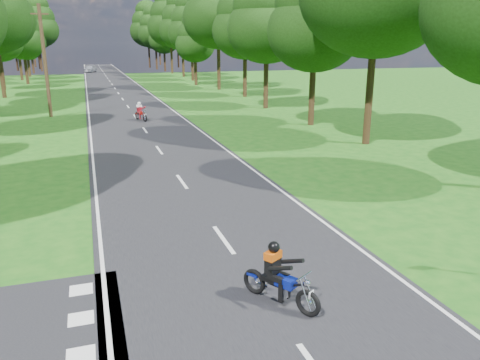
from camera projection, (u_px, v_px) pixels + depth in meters
name	position (u px, v px, depth m)	size (l,w,h in m)	color
ground	(246.00, 272.00, 11.30)	(160.00, 160.00, 0.00)	#155012
main_road	(115.00, 88.00, 56.93)	(7.00, 140.00, 0.02)	black
road_markings	(115.00, 90.00, 55.18)	(7.40, 140.00, 0.01)	silver
treeline	(116.00, 21.00, 64.22)	(40.00, 115.35, 14.78)	black
telegraph_pole	(45.00, 61.00, 33.93)	(1.20, 0.26, 8.00)	#382616
rider_near_blue	(280.00, 274.00, 9.68)	(0.55, 1.66, 1.38)	navy
rider_far_red	(141.00, 111.00, 33.04)	(0.53, 1.58, 1.32)	#AC140D
distant_car	(90.00, 69.00, 87.88)	(1.58, 3.92, 1.33)	silver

